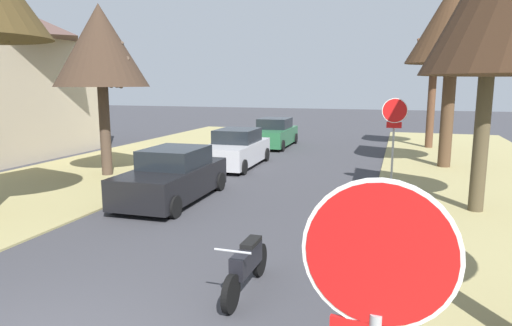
{
  "coord_description": "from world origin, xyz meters",
  "views": [
    {
      "loc": [
        4.26,
        -4.09,
        3.48
      ],
      "look_at": [
        0.4,
        8.08,
        1.26
      ],
      "focal_mm": 32.06,
      "sensor_mm": 36.0,
      "label": 1
    }
  ],
  "objects_px": {
    "street_tree_right_mid_b": "(454,23)",
    "street_tree_left_mid_b": "(100,47)",
    "stop_sign_far": "(394,123)",
    "parked_motorcycle": "(247,265)",
    "parked_sedan_black": "(173,177)",
    "street_tree_right_far": "(435,39)",
    "parked_sedan_silver": "(236,149)",
    "street_tree_right_mid_a": "(493,3)",
    "parked_sedan_green": "(274,134)"
  },
  "relations": [
    {
      "from": "stop_sign_far",
      "to": "parked_sedan_black",
      "type": "bearing_deg",
      "value": -150.42
    },
    {
      "from": "street_tree_right_mid_b",
      "to": "street_tree_right_far",
      "type": "distance_m",
      "value": 6.03
    },
    {
      "from": "street_tree_left_mid_b",
      "to": "parked_sedan_black",
      "type": "xyz_separation_m",
      "value": [
        4.17,
        -2.59,
        -4.08
      ]
    },
    {
      "from": "street_tree_left_mid_b",
      "to": "parked_sedan_green",
      "type": "distance_m",
      "value": 11.35
    },
    {
      "from": "street_tree_left_mid_b",
      "to": "parked_sedan_green",
      "type": "height_order",
      "value": "street_tree_left_mid_b"
    },
    {
      "from": "street_tree_right_far",
      "to": "parked_sedan_silver",
      "type": "relative_size",
      "value": 1.62
    },
    {
      "from": "street_tree_right_far",
      "to": "parked_sedan_black",
      "type": "bearing_deg",
      "value": -119.05
    },
    {
      "from": "parked_sedan_green",
      "to": "parked_motorcycle",
      "type": "bearing_deg",
      "value": -76.08
    },
    {
      "from": "parked_sedan_black",
      "to": "street_tree_right_mid_a",
      "type": "bearing_deg",
      "value": 8.77
    },
    {
      "from": "street_tree_left_mid_b",
      "to": "parked_motorcycle",
      "type": "bearing_deg",
      "value": -43.19
    },
    {
      "from": "stop_sign_far",
      "to": "street_tree_left_mid_b",
      "type": "height_order",
      "value": "street_tree_left_mid_b"
    },
    {
      "from": "street_tree_right_mid_b",
      "to": "street_tree_left_mid_b",
      "type": "height_order",
      "value": "street_tree_right_mid_b"
    },
    {
      "from": "street_tree_left_mid_b",
      "to": "street_tree_right_mid_b",
      "type": "bearing_deg",
      "value": 24.69
    },
    {
      "from": "street_tree_right_far",
      "to": "parked_sedan_black",
      "type": "distance_m",
      "value": 17.14
    },
    {
      "from": "street_tree_right_far",
      "to": "parked_sedan_silver",
      "type": "distance_m",
      "value": 12.68
    },
    {
      "from": "street_tree_right_mid_a",
      "to": "parked_sedan_green",
      "type": "height_order",
      "value": "street_tree_right_mid_a"
    },
    {
      "from": "street_tree_right_mid_b",
      "to": "street_tree_right_mid_a",
      "type": "bearing_deg",
      "value": -87.87
    },
    {
      "from": "street_tree_left_mid_b",
      "to": "parked_sedan_black",
      "type": "distance_m",
      "value": 6.38
    },
    {
      "from": "street_tree_right_mid_b",
      "to": "street_tree_right_far",
      "type": "height_order",
      "value": "street_tree_right_mid_b"
    },
    {
      "from": "street_tree_left_mid_b",
      "to": "parked_sedan_black",
      "type": "relative_size",
      "value": 1.42
    },
    {
      "from": "street_tree_right_mid_a",
      "to": "street_tree_right_far",
      "type": "relative_size",
      "value": 1.0
    },
    {
      "from": "street_tree_right_mid_b",
      "to": "parked_sedan_green",
      "type": "xyz_separation_m",
      "value": [
        -8.53,
        4.14,
        -5.13
      ]
    },
    {
      "from": "stop_sign_far",
      "to": "street_tree_right_mid_b",
      "type": "distance_m",
      "value": 6.33
    },
    {
      "from": "parked_sedan_black",
      "to": "parked_motorcycle",
      "type": "distance_m",
      "value": 6.6
    },
    {
      "from": "stop_sign_far",
      "to": "parked_sedan_black",
      "type": "height_order",
      "value": "stop_sign_far"
    },
    {
      "from": "street_tree_right_mid_a",
      "to": "street_tree_right_far",
      "type": "height_order",
      "value": "street_tree_right_mid_a"
    },
    {
      "from": "street_tree_right_far",
      "to": "parked_sedan_silver",
      "type": "xyz_separation_m",
      "value": [
        -8.13,
        -8.31,
        -5.06
      ]
    },
    {
      "from": "stop_sign_far",
      "to": "street_tree_right_mid_a",
      "type": "bearing_deg",
      "value": -44.4
    },
    {
      "from": "stop_sign_far",
      "to": "street_tree_right_mid_b",
      "type": "bearing_deg",
      "value": 67.03
    },
    {
      "from": "parked_motorcycle",
      "to": "street_tree_left_mid_b",
      "type": "bearing_deg",
      "value": 136.81
    },
    {
      "from": "street_tree_right_mid_a",
      "to": "street_tree_right_mid_b",
      "type": "bearing_deg",
      "value": 92.13
    },
    {
      "from": "street_tree_right_mid_a",
      "to": "parked_sedan_silver",
      "type": "distance_m",
      "value": 10.97
    },
    {
      "from": "street_tree_left_mid_b",
      "to": "parked_sedan_silver",
      "type": "bearing_deg",
      "value": 40.55
    },
    {
      "from": "parked_sedan_silver",
      "to": "parked_sedan_green",
      "type": "xyz_separation_m",
      "value": [
        -0.1,
        6.43,
        0.0
      ]
    },
    {
      "from": "stop_sign_far",
      "to": "parked_sedan_green",
      "type": "relative_size",
      "value": 0.67
    },
    {
      "from": "street_tree_right_far",
      "to": "parked_sedan_green",
      "type": "relative_size",
      "value": 1.62
    },
    {
      "from": "street_tree_right_mid_a",
      "to": "street_tree_left_mid_b",
      "type": "distance_m",
      "value": 12.77
    },
    {
      "from": "parked_sedan_silver",
      "to": "parked_sedan_green",
      "type": "bearing_deg",
      "value": 90.86
    },
    {
      "from": "street_tree_right_mid_a",
      "to": "parked_motorcycle",
      "type": "relative_size",
      "value": 3.5
    },
    {
      "from": "stop_sign_far",
      "to": "street_tree_right_mid_b",
      "type": "height_order",
      "value": "street_tree_right_mid_b"
    },
    {
      "from": "street_tree_right_far",
      "to": "parked_motorcycle",
      "type": "xyz_separation_m",
      "value": [
        -3.86,
        -19.49,
        -5.3
      ]
    },
    {
      "from": "street_tree_right_mid_b",
      "to": "street_tree_left_mid_b",
      "type": "distance_m",
      "value": 13.72
    },
    {
      "from": "street_tree_right_mid_a",
      "to": "parked_sedan_black",
      "type": "distance_m",
      "value": 9.85
    },
    {
      "from": "street_tree_right_far",
      "to": "parked_motorcycle",
      "type": "distance_m",
      "value": 20.57
    },
    {
      "from": "street_tree_right_mid_b",
      "to": "parked_motorcycle",
      "type": "height_order",
      "value": "street_tree_right_mid_b"
    },
    {
      "from": "stop_sign_far",
      "to": "parked_sedan_silver",
      "type": "distance_m",
      "value": 7.03
    },
    {
      "from": "parked_motorcycle",
      "to": "parked_sedan_black",
      "type": "bearing_deg",
      "value": 128.38
    },
    {
      "from": "street_tree_right_mid_b",
      "to": "parked_sedan_black",
      "type": "height_order",
      "value": "street_tree_right_mid_b"
    },
    {
      "from": "parked_sedan_silver",
      "to": "parked_motorcycle",
      "type": "relative_size",
      "value": 2.16
    },
    {
      "from": "street_tree_left_mid_b",
      "to": "parked_sedan_silver",
      "type": "distance_m",
      "value": 6.66
    }
  ]
}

